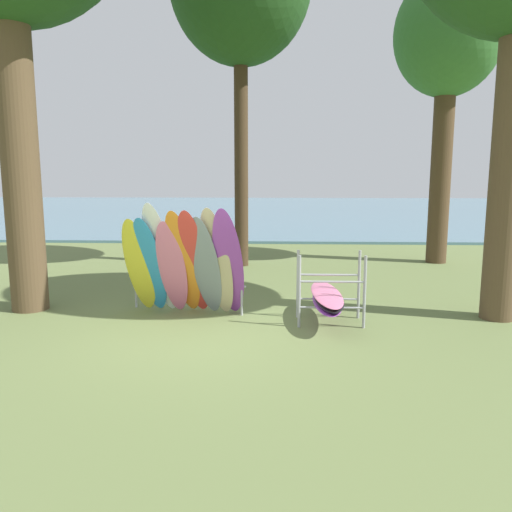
{
  "coord_description": "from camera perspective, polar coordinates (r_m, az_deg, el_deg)",
  "views": [
    {
      "loc": [
        1.2,
        -8.0,
        2.59
      ],
      "look_at": [
        0.82,
        1.21,
        1.1
      ],
      "focal_mm": 35.53,
      "sensor_mm": 36.0,
      "label": 1
    }
  ],
  "objects": [
    {
      "name": "ground_plane",
      "position": [
        8.5,
        -5.92,
        -8.62
      ],
      "size": [
        80.0,
        80.0,
        0.0
      ],
      "primitive_type": "plane",
      "color": "olive"
    },
    {
      "name": "lake_water",
      "position": [
        36.99,
        0.52,
        5.24
      ],
      "size": [
        80.0,
        36.0,
        0.1
      ],
      "primitive_type": "cube",
      "color": "slate",
      "rests_on": "ground"
    },
    {
      "name": "tree_mid_behind",
      "position": [
        16.22,
        20.83,
        21.65
      ],
      "size": [
        3.0,
        3.0,
        8.19
      ],
      "color": "#4C3823",
      "rests_on": "ground"
    },
    {
      "name": "leaning_board_pile",
      "position": [
        9.29,
        -8.12,
        -0.93
      ],
      "size": [
        2.34,
        1.33,
        2.12
      ],
      "color": "yellow",
      "rests_on": "ground"
    },
    {
      "name": "board_storage_rack",
      "position": [
        9.0,
        8.05,
        -4.53
      ],
      "size": [
        1.15,
        2.12,
        1.25
      ],
      "color": "#9EA0A5",
      "rests_on": "ground"
    }
  ]
}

